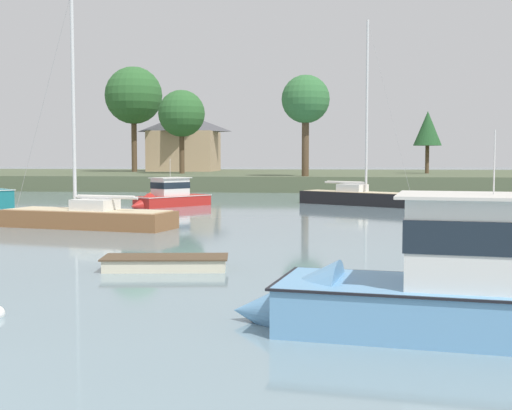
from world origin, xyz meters
TOP-DOWN VIEW (x-y plane):
  - far_shore_bank at (0.00, 80.92)m, footprint 210.56×41.44m
  - sailboat_black at (10.29, 43.50)m, footprint 8.73×6.81m
  - cruiser_red at (-3.43, 40.27)m, footprint 5.52×6.33m
  - cruiser_skyblue at (10.46, 5.59)m, footprint 9.72×4.11m
  - dinghy_cream at (3.00, 12.88)m, footprint 4.10×2.05m
  - sailboat_wood at (-3.94, 25.34)m, footprint 9.32×4.62m
  - mooring_buoy_orange at (-8.45, 55.24)m, footprint 0.36×0.36m
  - shore_tree_center_left at (-17.50, 81.75)m, footprint 7.54×7.54m
  - shore_tree_center at (-9.17, 72.82)m, footprint 5.53×5.53m
  - shore_tree_inland_a at (5.81, 62.51)m, footprint 4.89×4.89m
  - shore_tree_inland_c at (19.90, 76.20)m, footprint 3.35×3.35m
  - cottage_eastern at (-11.91, 87.47)m, footprint 9.55×9.76m

SIDE VIEW (x-z plane):
  - mooring_buoy_orange at x=-8.45m, z-range -0.14..0.27m
  - dinghy_cream at x=3.00m, z-range -0.15..0.44m
  - sailboat_wood at x=-3.94m, z-range -5.95..6.47m
  - sailboat_black at x=10.29m, z-range -6.77..7.36m
  - cruiser_red at x=-3.43m, z-range -1.54..2.59m
  - cruiser_skyblue at x=10.46m, z-range -1.83..3.23m
  - far_shore_bank at x=0.00m, z-range 0.00..1.59m
  - cottage_eastern at x=-11.91m, z-range 1.73..9.76m
  - shore_tree_inland_c at x=19.90m, z-range 3.19..10.61m
  - shore_tree_center at x=-9.17m, z-range 3.71..13.59m
  - shore_tree_inland_a at x=5.81m, z-range 4.15..14.42m
  - shore_tree_center_left at x=-17.50m, z-range 4.69..18.55m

